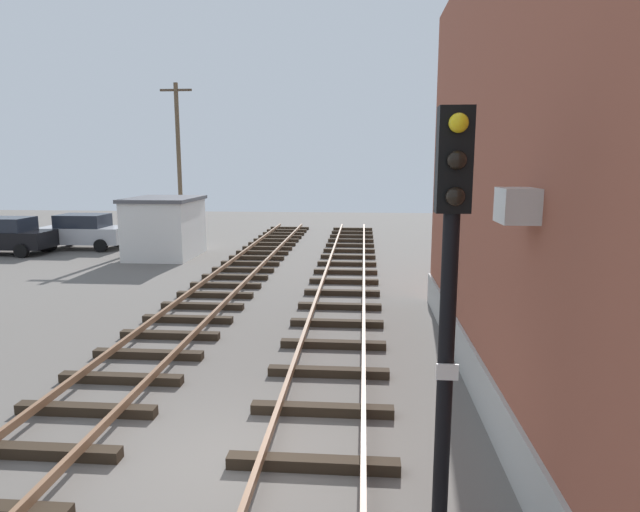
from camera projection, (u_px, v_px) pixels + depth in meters
The scene contains 8 objects.
ground_plane at pixel (234, 466), 7.87m from camera, with size 80.00×80.00×0.00m, color #605B56.
track_near_building at pixel (313, 461), 7.75m from camera, with size 2.50×56.73×0.32m.
track_centre at pixel (39, 449), 8.08m from camera, with size 2.50×56.73×0.32m.
signal_mast at pixel (449, 279), 5.83m from camera, with size 0.36×0.40×4.94m.
control_hut at pixel (165, 227), 24.99m from camera, with size 3.00×3.80×2.76m.
parked_car_silver at pixel (84, 231), 27.32m from camera, with size 4.20×2.04×1.76m.
parked_car_black at pixel (6, 235), 25.77m from camera, with size 4.20×2.04×1.76m.
utility_pole_far at pixel (179, 158), 30.79m from camera, with size 1.80×0.24×8.71m.
Camera 1 is at (1.83, -7.10, 4.37)m, focal length 30.34 mm.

